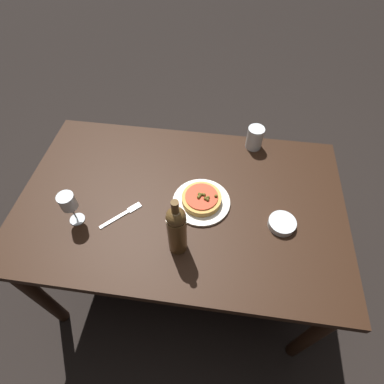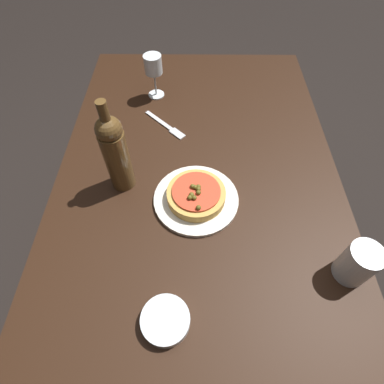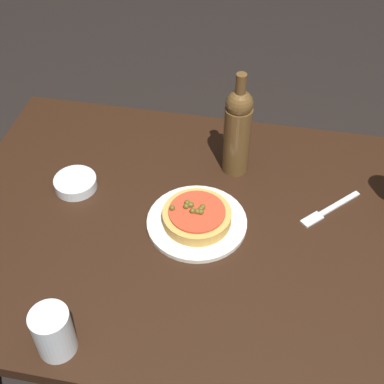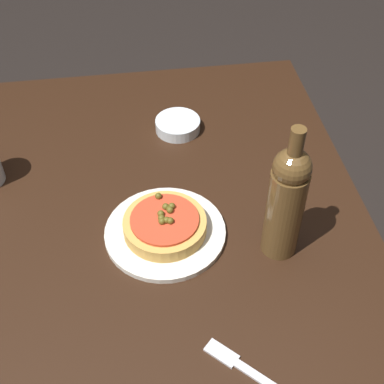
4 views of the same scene
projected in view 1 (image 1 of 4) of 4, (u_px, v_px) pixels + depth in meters
ground_plane at (184, 269)px, 1.87m from camera, size 14.00×14.00×0.00m
dining_table at (181, 211)px, 1.35m from camera, size 1.39×0.87×0.74m
dinner_plate at (201, 202)px, 1.27m from camera, size 0.24×0.24×0.01m
pizza at (202, 199)px, 1.25m from camera, size 0.17×0.17×0.05m
wine_glass at (68, 203)px, 1.12m from camera, size 0.06×0.06×0.16m
wine_bottle at (177, 229)px, 1.04m from camera, size 0.07×0.07×0.29m
water_cup at (255, 138)px, 1.43m from camera, size 0.08×0.08×0.11m
side_bowl at (282, 224)px, 1.19m from camera, size 0.11×0.11×0.03m
fork at (124, 214)px, 1.23m from camera, size 0.15×0.15×0.00m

